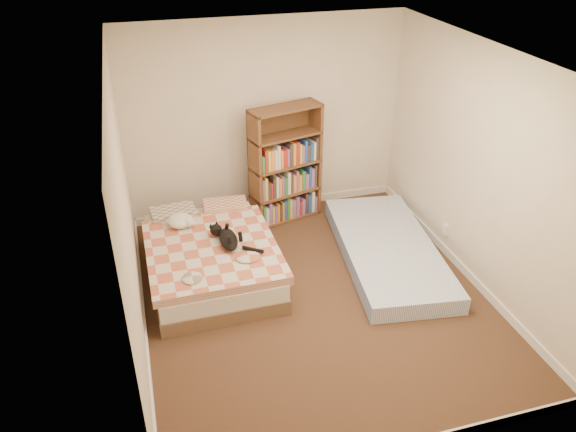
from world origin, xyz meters
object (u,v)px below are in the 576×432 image
object	(u,v)px
bookshelf	(285,178)
white_dog	(181,221)
floor_mattress	(388,250)
black_cat	(228,237)
bed	(211,256)

from	to	relation	value
bookshelf	white_dog	bearing A→B (deg)	-170.41
floor_mattress	black_cat	world-z (taller)	black_cat
bookshelf	black_cat	world-z (taller)	bookshelf
bed	white_dog	xyz separation A→B (m)	(-0.26, 0.35, 0.29)
floor_mattress	white_dog	world-z (taller)	white_dog
bed	white_dog	bearing A→B (deg)	126.26
black_cat	bed	bearing A→B (deg)	116.92
bed	black_cat	size ratio (longest dim) A/B	2.61
bed	white_dog	size ratio (longest dim) A/B	5.79
bed	white_dog	distance (m)	0.52
bookshelf	white_dog	distance (m)	1.53
bed	bookshelf	size ratio (longest dim) A/B	1.24
bed	bookshelf	world-z (taller)	bookshelf
bookshelf	white_dog	world-z (taller)	bookshelf
bookshelf	floor_mattress	bearing A→B (deg)	-70.02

